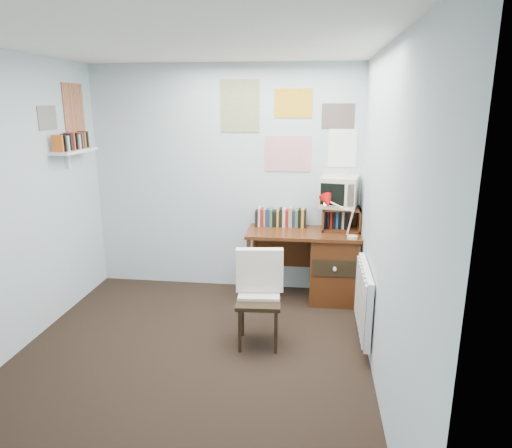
{
  "coord_description": "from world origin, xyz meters",
  "views": [
    {
      "loc": [
        0.99,
        -3.22,
        2.08
      ],
      "look_at": [
        0.46,
        0.9,
        0.98
      ],
      "focal_mm": 32.0,
      "sensor_mm": 36.0,
      "label": 1
    }
  ],
  "objects": [
    {
      "name": "desk",
      "position": [
        1.17,
        1.48,
        0.41
      ],
      "size": [
        1.2,
        0.55,
        0.76
      ],
      "color": "#512812",
      "rests_on": "ground"
    },
    {
      "name": "book_row",
      "position": [
        0.66,
        1.66,
        0.87
      ],
      "size": [
        0.6,
        0.14,
        0.22
      ],
      "primitive_type": "cube",
      "color": "#512812",
      "rests_on": "desk"
    },
    {
      "name": "back_wall",
      "position": [
        0.0,
        1.75,
        1.25
      ],
      "size": [
        3.0,
        0.02,
        2.5
      ],
      "primitive_type": "cube",
      "color": "silver",
      "rests_on": "ground"
    },
    {
      "name": "right_wall",
      "position": [
        1.5,
        0.0,
        1.25
      ],
      "size": [
        0.02,
        3.5,
        2.5
      ],
      "primitive_type": "cube",
      "color": "silver",
      "rests_on": "ground"
    },
    {
      "name": "crt_tv",
      "position": [
        1.26,
        1.61,
        1.19
      ],
      "size": [
        0.43,
        0.41,
        0.36
      ],
      "primitive_type": "cube",
      "rotation": [
        0.0,
        0.0,
        -0.19
      ],
      "color": "beige",
      "rests_on": "tv_riser"
    },
    {
      "name": "desk_lamp",
      "position": [
        1.39,
        1.27,
        0.95
      ],
      "size": [
        0.3,
        0.27,
        0.38
      ],
      "primitive_type": "cube",
      "rotation": [
        0.0,
        0.0,
        -0.2
      ],
      "color": "red",
      "rests_on": "desk"
    },
    {
      "name": "posters_left",
      "position": [
        -1.49,
        1.1,
        2.0
      ],
      "size": [
        0.01,
        0.7,
        0.6
      ],
      "primitive_type": "cube",
      "color": "white",
      "rests_on": "left_wall"
    },
    {
      "name": "wall_shelf",
      "position": [
        -1.4,
        1.1,
        1.62
      ],
      "size": [
        0.2,
        0.62,
        0.24
      ],
      "primitive_type": "cube",
      "color": "white",
      "rests_on": "left_wall"
    },
    {
      "name": "posters_back",
      "position": [
        0.7,
        1.74,
        1.85
      ],
      "size": [
        1.2,
        0.01,
        0.9
      ],
      "primitive_type": "cube",
      "color": "white",
      "rests_on": "back_wall"
    },
    {
      "name": "desk_chair",
      "position": [
        0.55,
        0.41,
        0.41
      ],
      "size": [
        0.44,
        0.43,
        0.82
      ],
      "primitive_type": "cube",
      "rotation": [
        0.0,
        0.0,
        0.07
      ],
      "color": "black",
      "rests_on": "ground"
    },
    {
      "name": "ground",
      "position": [
        0.0,
        0.0,
        0.0
      ],
      "size": [
        3.5,
        3.5,
        0.0
      ],
      "primitive_type": "plane",
      "color": "black",
      "rests_on": "ground"
    },
    {
      "name": "ceiling",
      "position": [
        0.0,
        0.0,
        2.5
      ],
      "size": [
        3.0,
        3.5,
        0.02
      ],
      "primitive_type": "cube",
      "color": "white",
      "rests_on": "back_wall"
    },
    {
      "name": "tv_riser",
      "position": [
        1.29,
        1.59,
        0.89
      ],
      "size": [
        0.4,
        0.3,
        0.25
      ],
      "primitive_type": "cube",
      "color": "#512812",
      "rests_on": "desk"
    },
    {
      "name": "radiator",
      "position": [
        1.46,
        0.55,
        0.42
      ],
      "size": [
        0.09,
        0.8,
        0.6
      ],
      "primitive_type": "cube",
      "color": "white",
      "rests_on": "right_wall"
    }
  ]
}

